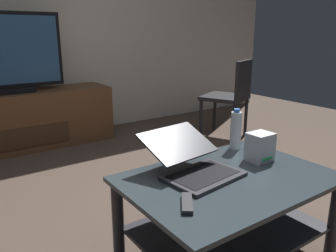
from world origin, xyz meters
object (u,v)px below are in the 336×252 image
Objects in this scene: laptop at (193,162)px; tv_remote at (187,203)px; router_box at (260,147)px; cell_phone at (259,148)px; television at (12,54)px; media_cabinet at (20,121)px; dining_chair at (231,94)px; coffee_table at (228,202)px; water_bottle_near at (236,130)px.

tv_remote is at bearing -132.89° from laptop.
router_box is 0.20m from cell_phone.
television is 2.43m from cell_phone.
tv_remote is at bearing -86.88° from television.
laptop is at bearing -80.95° from media_cabinet.
laptop is 2.97× the size of tv_remote.
router_box reaches higher than cell_phone.
television is 1.93× the size of laptop.
laptop is (0.36, -2.27, 0.22)m from media_cabinet.
television is 2.54m from tv_remote.
router_box reaches higher than media_cabinet.
media_cabinet is 2.41m from cell_phone.
media_cabinet is 2.20m from dining_chair.
router_box is (0.78, -2.35, 0.24)m from media_cabinet.
television is 6.55× the size of cell_phone.
media_cabinet is 0.65m from television.
coffee_table is at bearing -167.54° from router_box.
router_box is at bearing 12.46° from coffee_table.
media_cabinet is 1.97× the size of television.
router_box is 0.67m from tv_remote.
coffee_table is at bearing -78.65° from media_cabinet.
media_cabinet is 3.81× the size of laptop.
water_bottle_near is at bearing -69.00° from media_cabinet.
water_bottle_near is at bearing 18.09° from laptop.
coffee_table is 0.50m from cell_phone.
media_cabinet is at bearing 131.04° from cell_phone.
media_cabinet reaches higher than cell_phone.
dining_chair is at bearing 69.02° from cell_phone.
water_bottle_near is (0.04, 0.22, 0.04)m from router_box.
cell_phone is (0.92, -2.22, 0.16)m from media_cabinet.
laptop is 0.42m from router_box.
laptop is at bearing -80.87° from television.
media_cabinet is 12.90× the size of cell_phone.
router_box is at bearing -120.69° from cell_phone.
laptop is 1.91× the size of water_bottle_near.
tv_remote is (-0.64, -0.17, -0.07)m from router_box.
cell_phone is (0.14, 0.13, -0.07)m from router_box.
tv_remote is at bearing -139.48° from dining_chair.
laptop is at bearing 170.16° from router_box.
water_bottle_near is 1.55× the size of tv_remote.
dining_chair reaches higher than tv_remote.
dining_chair is at bearing 49.57° from router_box.
media_cabinet is 2.48m from router_box.
water_bottle_near reaches higher than router_box.
laptop reaches higher than router_box.
router_box reaches higher than tv_remote.
laptop is (-0.12, 0.14, 0.20)m from coffee_table.
coffee_table is 0.51m from water_bottle_near.
dining_chair is 1.64m from cell_phone.
water_bottle_near reaches higher than media_cabinet.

